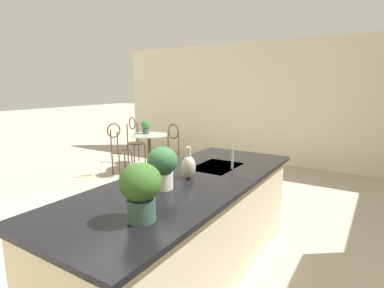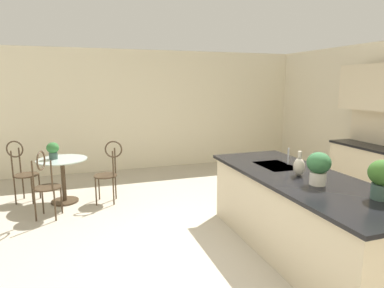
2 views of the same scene
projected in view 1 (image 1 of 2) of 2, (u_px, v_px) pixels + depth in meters
name	position (u px, v px, depth m)	size (l,w,h in m)	color
ground_plane	(141.00, 237.00, 3.59)	(40.00, 40.00, 0.00)	#B2A893
wall_left_window	(266.00, 103.00, 6.88)	(0.12, 7.80, 2.70)	beige
kitchen_island	(188.00, 227.00, 2.81)	(2.80, 1.06, 0.92)	beige
bistro_table	(149.00, 148.00, 6.44)	(0.80, 0.80, 0.74)	#3D2D1E
chair_near_window	(119.00, 147.00, 5.96)	(0.52, 0.47, 1.04)	#3D2D1E
chair_by_island	(135.00, 138.00, 6.95)	(0.48, 0.52, 1.04)	#3D2D1E
chair_toward_desk	(170.00, 148.00, 5.84)	(0.46, 0.52, 1.04)	#3D2D1E
sink_faucet	(232.00, 158.00, 3.07)	(0.02, 0.02, 0.22)	#B2B5BA
potted_plant_on_table	(146.00, 126.00, 6.46)	(0.20, 0.20, 0.28)	#385147
potted_plant_counter_far	(141.00, 188.00, 1.87)	(0.26, 0.26, 0.37)	#385147
potted_plant_counter_near	(162.00, 165.00, 2.46)	(0.25, 0.25, 0.35)	beige
vase_on_counter	(189.00, 166.00, 2.76)	(0.13, 0.13, 0.29)	#BCB29E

